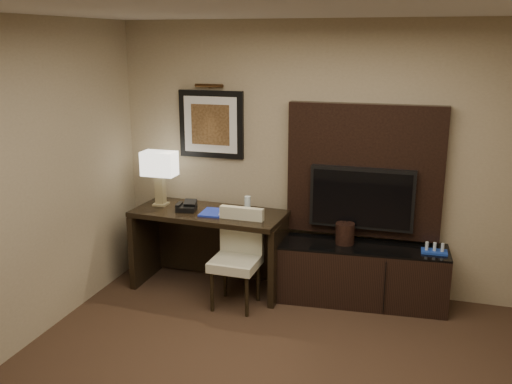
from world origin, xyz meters
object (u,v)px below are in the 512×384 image
at_px(table_lamp, 160,177).
at_px(water_bottle, 248,205).
at_px(tv, 362,198).
at_px(desk_chair, 235,262).
at_px(desk_phone, 186,206).
at_px(minibar_tray, 435,248).
at_px(desk, 210,250).
at_px(credenza, 357,274).
at_px(ice_bucket, 345,233).

xyz_separation_m(table_lamp, water_bottle, (0.97, -0.03, -0.22)).
distance_m(tv, desk_chair, 1.37).
bearing_deg(desk_phone, table_lamp, 151.97).
bearing_deg(table_lamp, minibar_tray, 0.89).
height_order(tv, desk_phone, tv).
relative_size(desk, credenza, 0.91).
height_order(desk, desk_phone, desk_phone).
bearing_deg(tv, desk_chair, -151.96).
height_order(tv, minibar_tray, tv).
bearing_deg(tv, ice_bucket, -136.69).
bearing_deg(desk_phone, tv, -0.29).
xyz_separation_m(desk, desk_phone, (-0.22, -0.04, 0.46)).
distance_m(desk_chair, ice_bucket, 1.10).
relative_size(tv, table_lamp, 1.64).
height_order(tv, water_bottle, tv).
distance_m(ice_bucket, minibar_tray, 0.84).
xyz_separation_m(table_lamp, minibar_tray, (2.77, 0.04, -0.50)).
bearing_deg(desk_phone, desk, 1.67).
relative_size(table_lamp, water_bottle, 3.38).
bearing_deg(ice_bucket, desk_chair, -154.48).
height_order(tv, ice_bucket, tv).
xyz_separation_m(desk_phone, minibar_tray, (2.43, 0.16, -0.24)).
bearing_deg(minibar_tray, desk_chair, -165.83).
bearing_deg(desk, minibar_tray, 6.15).
height_order(water_bottle, ice_bucket, water_bottle).
xyz_separation_m(desk_phone, ice_bucket, (1.59, 0.16, -0.18)).
bearing_deg(desk_chair, credenza, 22.97).
bearing_deg(tv, minibar_tray, -10.37).
distance_m(desk, table_lamp, 0.92).
bearing_deg(table_lamp, water_bottle, -2.03).
relative_size(table_lamp, ice_bucket, 2.97).
relative_size(tv, desk_chair, 1.10).
distance_m(water_bottle, minibar_tray, 1.83).
bearing_deg(table_lamp, desk_phone, -18.34).
bearing_deg(desk, desk_chair, -37.55).
bearing_deg(table_lamp, credenza, 0.89).
bearing_deg(ice_bucket, desk, -175.10).
height_order(credenza, minibar_tray, minibar_tray).
bearing_deg(minibar_tray, desk, -177.12).
bearing_deg(ice_bucket, minibar_tray, -0.44).
distance_m(table_lamp, minibar_tray, 2.81).
distance_m(credenza, desk_chair, 1.20).
height_order(table_lamp, minibar_tray, table_lamp).
relative_size(desk_phone, water_bottle, 1.05).
relative_size(desk, minibar_tray, 6.50).
height_order(credenza, tv, tv).
xyz_separation_m(desk_chair, ice_bucket, (0.97, 0.46, 0.23)).
xyz_separation_m(desk_chair, desk_phone, (-0.62, 0.30, 0.42)).
bearing_deg(tv, desk_phone, -170.60).
xyz_separation_m(desk, desk_chair, (0.40, -0.34, 0.04)).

